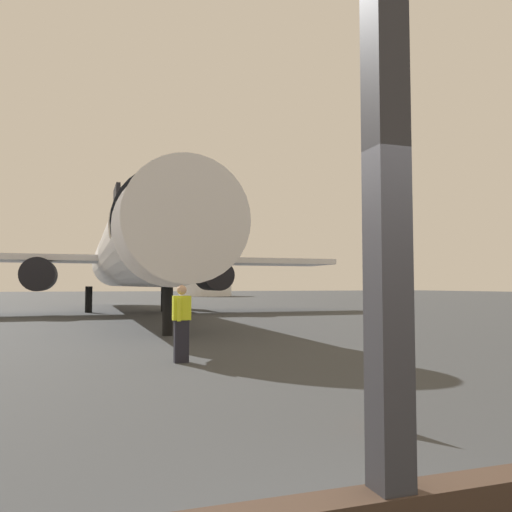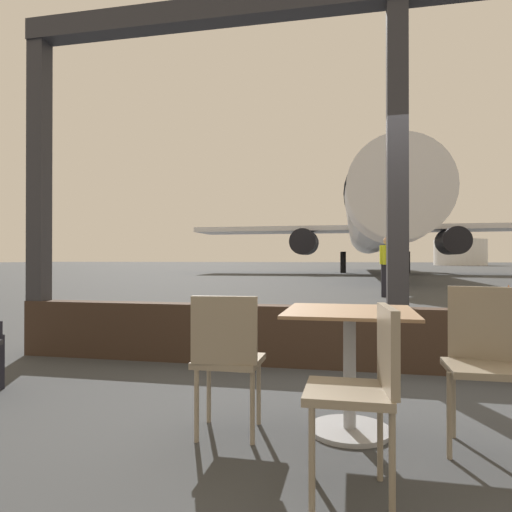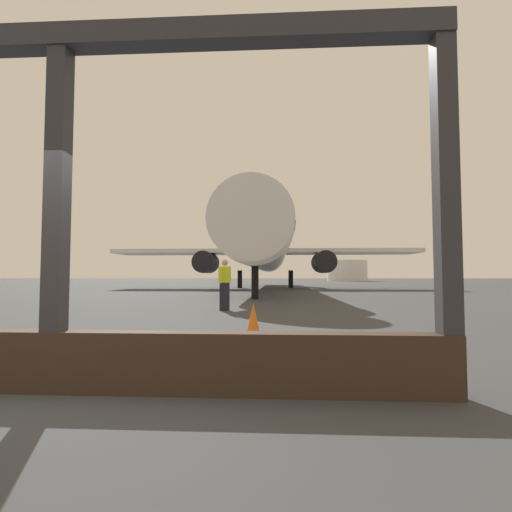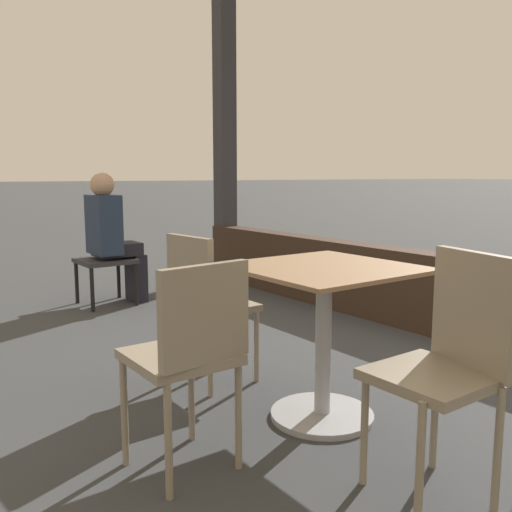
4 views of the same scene
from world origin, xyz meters
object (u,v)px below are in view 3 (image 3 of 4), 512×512
(airplane, at_px, (264,247))
(ground_crew_worker, at_px, (225,284))
(fuel_storage_tank, at_px, (347,271))
(traffic_cone, at_px, (253,324))

(airplane, distance_m, ground_crew_worker, 20.39)
(ground_crew_worker, xyz_separation_m, fuel_storage_tank, (16.78, 69.67, 1.29))
(ground_crew_worker, bearing_deg, airplane, 88.08)
(airplane, xyz_separation_m, fuel_storage_tank, (16.11, 49.48, -1.45))
(traffic_cone, bearing_deg, airplane, 91.50)
(airplane, bearing_deg, fuel_storage_tank, 71.97)
(airplane, distance_m, traffic_cone, 26.55)
(fuel_storage_tank, bearing_deg, ground_crew_worker, -103.54)
(airplane, height_order, traffic_cone, airplane)
(traffic_cone, xyz_separation_m, fuel_storage_tank, (15.42, 75.80, 1.85))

